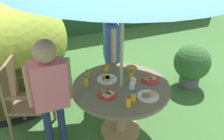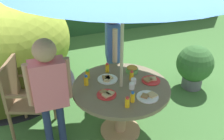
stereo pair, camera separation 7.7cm
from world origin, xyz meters
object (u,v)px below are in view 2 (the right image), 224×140
object	(u,v)px
cup_near	(132,86)
potted_plant	(195,65)
plate_mid_left	(107,94)
cup_far	(134,81)
plate_near_right	(148,96)
plate_front_edge	(151,80)
plate_far_left	(107,79)
child_in_blue_shirt	(113,42)
juice_bottle_center_front	(133,97)
juice_bottle_near_left	(127,102)
juice_bottle_far_right	(132,76)
wooden_chair	(23,94)
garden_table	(121,97)
snack_bowl	(132,69)
juice_bottle_mid_right	(107,68)
juice_bottle_back_edge	(88,74)
juice_bottle_center_back	(86,80)
child_in_pink_shirt	(49,84)
dome_tent	(3,41)

from	to	relation	value
cup_near	potted_plant	bearing A→B (deg)	24.15
plate_mid_left	cup_far	bearing A→B (deg)	15.58
plate_near_right	plate_front_edge	bearing A→B (deg)	56.27
plate_far_left	potted_plant	bearing A→B (deg)	12.11
child_in_blue_shirt	juice_bottle_center_front	xyz separation A→B (m)	(-0.22, -1.11, -0.15)
juice_bottle_near_left	juice_bottle_far_right	xyz separation A→B (m)	(0.27, 0.47, -0.00)
plate_far_left	plate_mid_left	distance (m)	0.32
wooden_chair	plate_front_edge	distance (m)	1.54
plate_near_right	juice_bottle_center_front	distance (m)	0.20
plate_near_right	cup_far	size ratio (longest dim) A/B	3.72
wooden_chair	juice_bottle_far_right	distance (m)	1.32
garden_table	potted_plant	distance (m)	1.58
garden_table	plate_mid_left	world-z (taller)	plate_mid_left
wooden_chair	plate_near_right	size ratio (longest dim) A/B	4.06
juice_bottle_center_front	snack_bowl	bearing A→B (deg)	65.01
child_in_blue_shirt	garden_table	bearing A→B (deg)	0.00
juice_bottle_mid_right	juice_bottle_back_edge	size ratio (longest dim) A/B	1.10
juice_bottle_center_back	cup_far	xyz separation A→B (m)	(0.53, -0.18, -0.03)
juice_bottle_near_left	juice_bottle_mid_right	xyz separation A→B (m)	(0.06, 0.75, 0.00)
child_in_blue_shirt	snack_bowl	size ratio (longest dim) A/B	8.84
cup_near	cup_far	distance (m)	0.11
juice_bottle_mid_right	juice_bottle_center_back	bearing A→B (deg)	-149.85
wooden_chair	child_in_pink_shirt	world-z (taller)	child_in_pink_shirt
child_in_pink_shirt	plate_far_left	bearing A→B (deg)	15.09
juice_bottle_center_back	snack_bowl	bearing A→B (deg)	7.27
cup_near	juice_bottle_center_back	bearing A→B (deg)	149.63
cup_far	child_in_blue_shirt	bearing A→B (deg)	85.82
wooden_chair	plate_front_edge	bearing A→B (deg)	-85.42
child_in_blue_shirt	plate_near_right	bearing A→B (deg)	13.62
juice_bottle_mid_right	juice_bottle_back_edge	xyz separation A→B (m)	(-0.27, -0.05, -0.01)
plate_far_left	plate_near_right	bearing A→B (deg)	-60.64
garden_table	dome_tent	bearing A→B (deg)	126.65
potted_plant	cup_far	xyz separation A→B (m)	(-1.33, -0.54, 0.32)
juice_bottle_mid_right	juice_bottle_back_edge	distance (m)	0.28
plate_mid_left	wooden_chair	bearing A→B (deg)	147.15
dome_tent	juice_bottle_mid_right	size ratio (longest dim) A/B	17.08
juice_bottle_mid_right	cup_near	size ratio (longest dim) A/B	1.70
child_in_blue_shirt	cup_near	distance (m)	0.91
snack_bowl	juice_bottle_back_edge	distance (m)	0.57
juice_bottle_center_back	juice_bottle_mid_right	xyz separation A→B (m)	(0.34, 0.19, -0.00)
plate_front_edge	garden_table	bearing A→B (deg)	176.47
juice_bottle_near_left	cup_near	world-z (taller)	juice_bottle_near_left
dome_tent	plate_mid_left	bearing A→B (deg)	-59.15
potted_plant	juice_bottle_mid_right	bearing A→B (deg)	-173.95
cup_far	snack_bowl	bearing A→B (deg)	68.33
plate_mid_left	juice_bottle_center_front	size ratio (longest dim) A/B	1.77
juice_bottle_center_back	juice_bottle_mid_right	world-z (taller)	juice_bottle_center_back
plate_mid_left	juice_bottle_back_edge	size ratio (longest dim) A/B	1.96
plate_front_edge	juice_bottle_far_right	distance (m)	0.23
juice_bottle_center_front	cup_far	xyz separation A→B (m)	(0.17, 0.32, -0.03)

